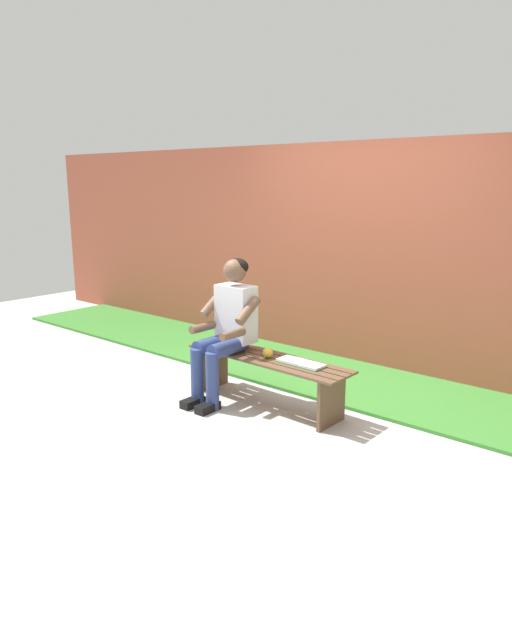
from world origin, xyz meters
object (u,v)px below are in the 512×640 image
bench_near (267,369)px  book_open (301,363)px  apple (268,353)px  person_seated (227,324)px

bench_near → book_open: (-0.33, -0.02, 0.12)m
apple → book_open: (-0.32, -0.03, -0.03)m
book_open → apple: bearing=7.4°
person_seated → book_open: (-0.71, -0.12, -0.23)m
bench_near → person_seated: (0.37, 0.10, 0.35)m
bench_near → apple: size_ratio=17.83×
apple → book_open: apple is taller
bench_near → book_open: size_ratio=3.77×
bench_near → book_open: book_open is taller
bench_near → person_seated: size_ratio=1.27×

